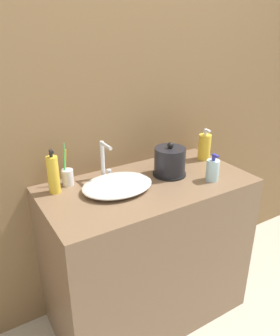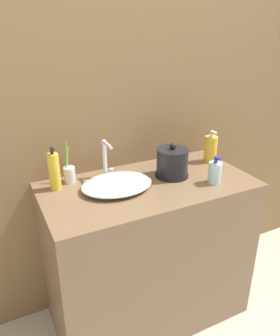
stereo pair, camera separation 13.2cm
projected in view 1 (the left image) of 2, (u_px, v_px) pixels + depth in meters
wall_back at (119, 94)px, 1.79m from camera, size 6.00×0.04×2.60m
vanity_counter at (147, 252)px, 1.89m from camera, size 1.11×0.57×0.88m
sink_basin at (117, 185)px, 1.64m from camera, size 0.37×0.28×0.05m
faucet at (104, 159)px, 1.73m from camera, size 0.06×0.12×0.21m
electric_kettle at (170, 162)px, 1.79m from camera, size 0.18×0.18×0.19m
toothbrush_cup at (68, 176)px, 1.69m from camera, size 0.06×0.06×0.22m
lotion_bottle at (204, 147)px, 2.00m from camera, size 0.07×0.07×0.19m
shampoo_bottle at (213, 170)px, 1.73m from camera, size 0.07×0.07×0.15m
mouthwash_bottle at (53, 175)px, 1.59m from camera, size 0.06×0.06×0.22m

